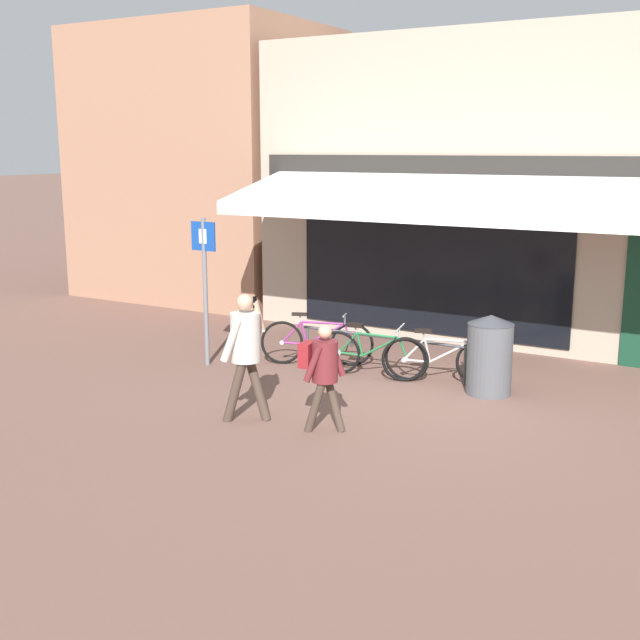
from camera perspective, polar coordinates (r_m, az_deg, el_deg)
ground_plane at (r=11.56m, az=7.92°, el=-4.70°), size 160.00×160.00×0.00m
shop_front at (r=14.94m, az=13.66°, el=9.11°), size 8.95×4.98×5.26m
neighbour_building at (r=18.79m, az=-7.93°, el=10.88°), size 5.20×4.00×5.90m
bike_rack_rail at (r=12.08m, az=4.44°, el=-1.62°), size 2.73×0.04×0.57m
bicycle_purple at (r=12.52m, az=-0.25°, el=-1.55°), size 1.68×0.86×0.83m
bicycle_green at (r=11.83m, az=3.73°, el=-2.40°), size 1.70×0.52×0.82m
bicycle_silver at (r=11.65m, az=8.57°, el=-2.78°), size 1.61×0.73×0.79m
pedestrian_adult at (r=9.84m, az=-5.32°, el=-1.71°), size 0.53×0.66×1.62m
pedestrian_child at (r=9.47m, az=0.18°, el=-3.28°), size 0.53×0.53×1.32m
litter_bin at (r=11.23m, az=11.97°, el=-2.41°), size 0.63×0.63×1.11m
parking_sign at (r=12.39m, az=-8.20°, el=3.13°), size 0.44×0.07×2.30m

